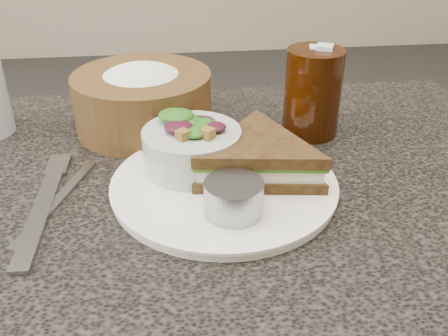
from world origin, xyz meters
name	(u,v)px	position (x,y,z in m)	size (l,w,h in m)	color
dinner_plate	(224,185)	(0.06, 0.01, 0.76)	(0.27, 0.27, 0.01)	white
sandwich	(259,158)	(0.11, 0.02, 0.79)	(0.18, 0.18, 0.05)	#4B3519
salad_bowl	(192,142)	(0.03, 0.05, 0.80)	(0.12, 0.12, 0.07)	#ADB6B1
dressing_ramekin	(234,198)	(0.07, -0.06, 0.78)	(0.07, 0.07, 0.04)	gray
orange_wedge	(238,140)	(0.09, 0.09, 0.78)	(0.07, 0.07, 0.03)	orange
fork	(41,211)	(-0.15, -0.01, 0.75)	(0.02, 0.21, 0.01)	#9A9DA0
knife	(57,201)	(-0.14, 0.01, 0.75)	(0.01, 0.19, 0.00)	#97989B
bread_basket	(142,92)	(-0.04, 0.20, 0.81)	(0.20, 0.20, 0.12)	brown
cola_glass	(313,89)	(0.21, 0.16, 0.82)	(0.08, 0.08, 0.14)	black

